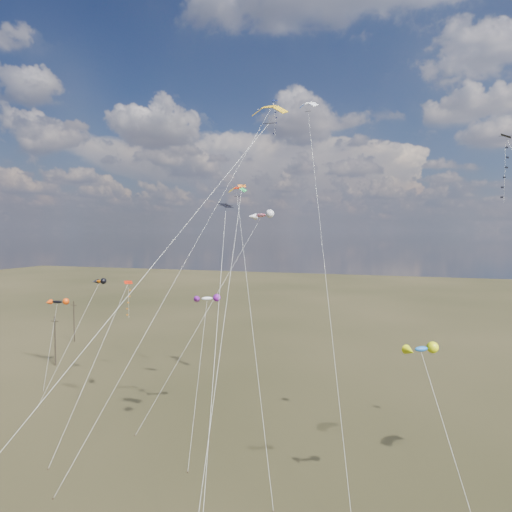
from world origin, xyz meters
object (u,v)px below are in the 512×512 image
(utility_pole_far, at_px, (74,321))
(novelty_black_orange, at_px, (57,302))
(parafoil_yellow, at_px, (268,109))
(utility_pole_near, at_px, (55,340))

(utility_pole_far, relative_size, novelty_black_orange, 0.71)
(utility_pole_far, relative_size, parafoil_yellow, 0.25)
(novelty_black_orange, bearing_deg, utility_pole_far, 123.06)
(novelty_black_orange, bearing_deg, parafoil_yellow, -29.50)
(utility_pole_far, height_order, parafoil_yellow, parafoil_yellow)
(utility_pole_near, relative_size, utility_pole_far, 1.00)
(utility_pole_far, distance_m, parafoil_yellow, 69.89)
(parafoil_yellow, xyz_separation_m, novelty_black_orange, (-40.72, 23.04, -20.25))
(parafoil_yellow, relative_size, novelty_black_orange, 2.80)
(utility_pole_near, bearing_deg, parafoil_yellow, -30.23)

